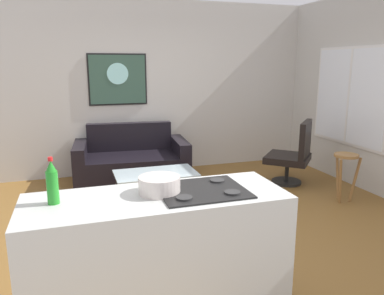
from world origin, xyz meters
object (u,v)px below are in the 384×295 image
coffee_table (156,175)px  wall_painting (118,79)px  armchair (294,154)px  soda_bottle (52,183)px  mixing_bowl (159,185)px  bar_stool (345,165)px  couch (132,163)px

coffee_table → wall_painting: 1.95m
armchair → soda_bottle: 4.06m
mixing_bowl → bar_stool: bearing=27.8°
coffee_table → armchair: size_ratio=1.08×
armchair → wall_painting: size_ratio=1.05×
armchair → mixing_bowl: (-2.59, -2.33, 0.52)m
mixing_bowl → wall_painting: size_ratio=0.31×
couch → wall_painting: size_ratio=1.91×
couch → coffee_table: 1.08m
couch → coffee_table: bearing=-82.0°
armchair → bar_stool: size_ratio=1.51×
coffee_table → mixing_bowl: (-0.44, -2.18, 0.60)m
soda_bottle → mixing_bowl: size_ratio=1.06×
armchair → soda_bottle: size_ratio=3.19×
couch → bar_stool: size_ratio=2.74×
couch → soda_bottle: soda_bottle is taller
bar_stool → wall_painting: size_ratio=0.70×
coffee_table → armchair: bearing=4.0°
couch → coffee_table: couch is taller
mixing_bowl → wall_painting: bearing=87.1°
mixing_bowl → couch: bearing=84.9°
armchair → bar_stool: bearing=-75.0°
couch → mixing_bowl: 3.33m
soda_bottle → armchair: bearing=35.4°
wall_painting → soda_bottle: bearing=-103.2°
bar_stool → wall_painting: 3.61m
couch → coffee_table: size_ratio=1.69×
soda_bottle → coffee_table: bearing=62.6°
bar_stool → soda_bottle: soda_bottle is taller
soda_bottle → wall_painting: size_ratio=0.33×
coffee_table → wall_painting: bearing=99.4°
coffee_table → soda_bottle: 2.54m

